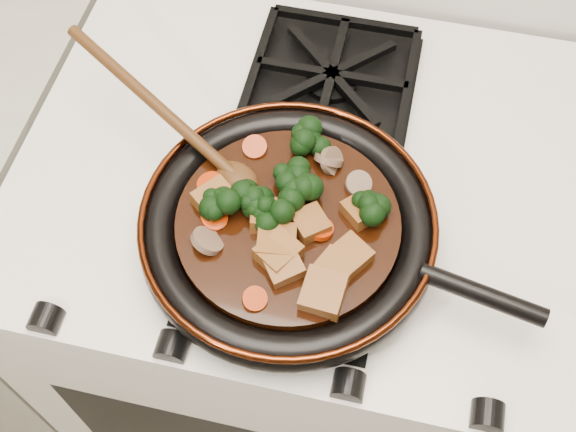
# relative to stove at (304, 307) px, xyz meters

# --- Properties ---
(stove) EXTENTS (0.76, 0.60, 0.90)m
(stove) POSITION_rel_stove_xyz_m (0.00, 0.00, 0.00)
(stove) COLOR white
(stove) RESTS_ON ground
(burner_grate_front) EXTENTS (0.23, 0.23, 0.03)m
(burner_grate_front) POSITION_rel_stove_xyz_m (0.00, -0.14, 0.46)
(burner_grate_front) COLOR black
(burner_grate_front) RESTS_ON stove
(burner_grate_back) EXTENTS (0.23, 0.23, 0.03)m
(burner_grate_back) POSITION_rel_stove_xyz_m (0.00, 0.14, 0.46)
(burner_grate_back) COLOR black
(burner_grate_back) RESTS_ON stove
(skillet) EXTENTS (0.47, 0.35, 0.05)m
(skillet) POSITION_rel_stove_xyz_m (-0.00, -0.12, 0.49)
(skillet) COLOR black
(skillet) RESTS_ON burner_grate_front
(braising_sauce) EXTENTS (0.26, 0.26, 0.02)m
(braising_sauce) POSITION_rel_stove_xyz_m (-0.00, -0.12, 0.50)
(braising_sauce) COLOR black
(braising_sauce) RESTS_ON skillet
(tofu_cube_0) EXTENTS (0.06, 0.06, 0.03)m
(tofu_cube_0) POSITION_rel_stove_xyz_m (-0.09, -0.12, 0.52)
(tofu_cube_0) COLOR brown
(tofu_cube_0) RESTS_ON braising_sauce
(tofu_cube_1) EXTENTS (0.05, 0.05, 0.02)m
(tofu_cube_1) POSITION_rel_stove_xyz_m (0.02, -0.13, 0.52)
(tofu_cube_1) COLOR brown
(tofu_cube_1) RESTS_ON braising_sauce
(tofu_cube_2) EXTENTS (0.05, 0.05, 0.03)m
(tofu_cube_2) POSITION_rel_stove_xyz_m (0.06, -0.21, 0.52)
(tofu_cube_2) COLOR brown
(tofu_cube_2) RESTS_ON braising_sauce
(tofu_cube_3) EXTENTS (0.05, 0.05, 0.02)m
(tofu_cube_3) POSITION_rel_stove_xyz_m (0.08, -0.16, 0.52)
(tofu_cube_3) COLOR brown
(tofu_cube_3) RESTS_ON braising_sauce
(tofu_cube_4) EXTENTS (0.05, 0.05, 0.02)m
(tofu_cube_4) POSITION_rel_stove_xyz_m (0.08, -0.10, 0.52)
(tofu_cube_4) COLOR brown
(tofu_cube_4) RESTS_ON braising_sauce
(tofu_cube_5) EXTENTS (0.06, 0.06, 0.02)m
(tofu_cube_5) POSITION_rel_stove_xyz_m (-0.00, -0.17, 0.52)
(tofu_cube_5) COLOR brown
(tofu_cube_5) RESTS_ON braising_sauce
(tofu_cube_6) EXTENTS (0.05, 0.05, 0.02)m
(tofu_cube_6) POSITION_rel_stove_xyz_m (0.06, -0.18, 0.52)
(tofu_cube_6) COLOR brown
(tofu_cube_6) RESTS_ON braising_sauce
(tofu_cube_7) EXTENTS (0.05, 0.05, 0.03)m
(tofu_cube_7) POSITION_rel_stove_xyz_m (-0.03, -0.13, 0.52)
(tofu_cube_7) COLOR brown
(tofu_cube_7) RESTS_ON braising_sauce
(tofu_cube_8) EXTENTS (0.05, 0.05, 0.03)m
(tofu_cube_8) POSITION_rel_stove_xyz_m (0.01, -0.19, 0.52)
(tofu_cube_8) COLOR brown
(tofu_cube_8) RESTS_ON braising_sauce
(tofu_cube_9) EXTENTS (0.05, 0.05, 0.03)m
(tofu_cube_9) POSITION_rel_stove_xyz_m (-0.01, -0.16, 0.52)
(tofu_cube_9) COLOR brown
(tofu_cube_9) RESTS_ON braising_sauce
(broccoli_floret_0) EXTENTS (0.08, 0.08, 0.06)m
(broccoli_floret_0) POSITION_rel_stove_xyz_m (0.00, -0.01, 0.52)
(broccoli_floret_0) COLOR black
(broccoli_floret_0) RESTS_ON braising_sauce
(broccoli_floret_1) EXTENTS (0.08, 0.08, 0.07)m
(broccoli_floret_1) POSITION_rel_stove_xyz_m (0.01, -0.09, 0.52)
(broccoli_floret_1) COLOR black
(broccoli_floret_1) RESTS_ON braising_sauce
(broccoli_floret_2) EXTENTS (0.08, 0.08, 0.06)m
(broccoli_floret_2) POSITION_rel_stove_xyz_m (-0.04, -0.13, 0.52)
(broccoli_floret_2) COLOR black
(broccoli_floret_2) RESTS_ON braising_sauce
(broccoli_floret_3) EXTENTS (0.08, 0.08, 0.07)m
(broccoli_floret_3) POSITION_rel_stove_xyz_m (0.00, -0.02, 0.52)
(broccoli_floret_3) COLOR black
(broccoli_floret_3) RESTS_ON braising_sauce
(broccoli_floret_4) EXTENTS (0.07, 0.08, 0.06)m
(broccoli_floret_4) POSITION_rel_stove_xyz_m (-0.01, -0.07, 0.52)
(broccoli_floret_4) COLOR black
(broccoli_floret_4) RESTS_ON braising_sauce
(broccoli_floret_5) EXTENTS (0.08, 0.08, 0.08)m
(broccoli_floret_5) POSITION_rel_stove_xyz_m (0.09, -0.09, 0.52)
(broccoli_floret_5) COLOR black
(broccoli_floret_5) RESTS_ON braising_sauce
(broccoli_floret_6) EXTENTS (0.08, 0.07, 0.07)m
(broccoli_floret_6) POSITION_rel_stove_xyz_m (-0.02, -0.13, 0.52)
(broccoli_floret_6) COLOR black
(broccoli_floret_6) RESTS_ON braising_sauce
(broccoli_floret_7) EXTENTS (0.08, 0.08, 0.07)m
(broccoli_floret_7) POSITION_rel_stove_xyz_m (-0.08, -0.13, 0.52)
(broccoli_floret_7) COLOR black
(broccoli_floret_7) RESTS_ON braising_sauce
(broccoli_floret_8) EXTENTS (0.08, 0.08, 0.07)m
(broccoli_floret_8) POSITION_rel_stove_xyz_m (-0.05, -0.11, 0.52)
(broccoli_floret_8) COLOR black
(broccoli_floret_8) RESTS_ON braising_sauce
(carrot_coin_0) EXTENTS (0.03, 0.03, 0.02)m
(carrot_coin_0) POSITION_rel_stove_xyz_m (-0.02, -0.23, 0.51)
(carrot_coin_0) COLOR #B42A05
(carrot_coin_0) RESTS_ON braising_sauce
(carrot_coin_1) EXTENTS (0.03, 0.03, 0.02)m
(carrot_coin_1) POSITION_rel_stove_xyz_m (-0.09, -0.14, 0.51)
(carrot_coin_1) COLOR #B42A05
(carrot_coin_1) RESTS_ON braising_sauce
(carrot_coin_2) EXTENTS (0.03, 0.03, 0.02)m
(carrot_coin_2) POSITION_rel_stove_xyz_m (0.04, -0.13, 0.51)
(carrot_coin_2) COLOR #B42A05
(carrot_coin_2) RESTS_ON braising_sauce
(carrot_coin_3) EXTENTS (0.03, 0.03, 0.02)m
(carrot_coin_3) POSITION_rel_stove_xyz_m (-0.10, -0.10, 0.51)
(carrot_coin_3) COLOR #B42A05
(carrot_coin_3) RESTS_ON braising_sauce
(carrot_coin_4) EXTENTS (0.03, 0.03, 0.02)m
(carrot_coin_4) POSITION_rel_stove_xyz_m (-0.06, -0.03, 0.51)
(carrot_coin_4) COLOR #B42A05
(carrot_coin_4) RESTS_ON braising_sauce
(carrot_coin_5) EXTENTS (0.03, 0.03, 0.02)m
(carrot_coin_5) POSITION_rel_stove_xyz_m (0.01, -0.12, 0.51)
(carrot_coin_5) COLOR #B42A05
(carrot_coin_5) RESTS_ON braising_sauce
(mushroom_slice_0) EXTENTS (0.04, 0.04, 0.03)m
(mushroom_slice_0) POSITION_rel_stove_xyz_m (0.03, -0.03, 0.52)
(mushroom_slice_0) COLOR brown
(mushroom_slice_0) RESTS_ON braising_sauce
(mushroom_slice_1) EXTENTS (0.05, 0.05, 0.03)m
(mushroom_slice_1) POSITION_rel_stove_xyz_m (-0.08, -0.17, 0.52)
(mushroom_slice_1) COLOR brown
(mushroom_slice_1) RESTS_ON braising_sauce
(mushroom_slice_2) EXTENTS (0.03, 0.04, 0.03)m
(mushroom_slice_2) POSITION_rel_stove_xyz_m (0.03, -0.03, 0.52)
(mushroom_slice_2) COLOR brown
(mushroom_slice_2) RESTS_ON braising_sauce
(mushroom_slice_3) EXTENTS (0.04, 0.04, 0.02)m
(mushroom_slice_3) POSITION_rel_stove_xyz_m (0.07, -0.06, 0.52)
(mushroom_slice_3) COLOR brown
(mushroom_slice_3) RESTS_ON braising_sauce
(wooden_spoon) EXTENTS (0.17, 0.11, 0.28)m
(wooden_spoon) POSITION_rel_stove_xyz_m (-0.15, -0.04, 0.53)
(wooden_spoon) COLOR #45260E
(wooden_spoon) RESTS_ON braising_sauce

